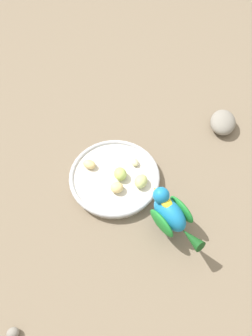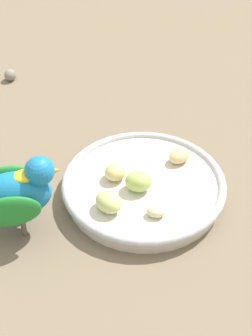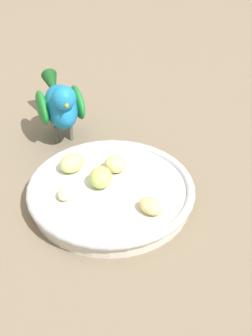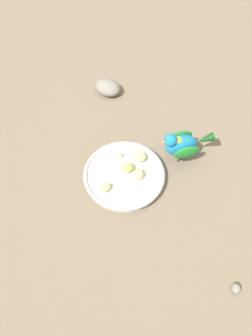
{
  "view_description": "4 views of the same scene",
  "coord_description": "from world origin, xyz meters",
  "px_view_note": "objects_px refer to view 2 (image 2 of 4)",
  "views": [
    {
      "loc": [
        -0.36,
        0.17,
        0.7
      ],
      "look_at": [
        0.01,
        -0.04,
        0.06
      ],
      "focal_mm": 33.46,
      "sensor_mm": 36.0,
      "label": 1
    },
    {
      "loc": [
        -0.05,
        -0.52,
        0.49
      ],
      "look_at": [
        -0.0,
        -0.02,
        0.06
      ],
      "focal_mm": 51.82,
      "sensor_mm": 36.0,
      "label": 2
    },
    {
      "loc": [
        0.55,
        -0.1,
        0.45
      ],
      "look_at": [
        0.03,
        0.01,
        0.06
      ],
      "focal_mm": 52.83,
      "sensor_mm": 36.0,
      "label": 3
    },
    {
      "loc": [
        0.09,
        0.46,
        0.78
      ],
      "look_at": [
        0.02,
        -0.01,
        0.06
      ],
      "focal_mm": 33.65,
      "sensor_mm": 36.0,
      "label": 4
    }
  ],
  "objects_px": {
    "feeding_bowl": "(144,186)",
    "parrot": "(12,193)",
    "apple_piece_2": "(180,156)",
    "apple_piece_0": "(138,181)",
    "apple_piece_1": "(115,172)",
    "pebble_0": "(10,75)",
    "apple_piece_3": "(109,202)",
    "apple_piece_4": "(156,212)"
  },
  "relations": [
    {
      "from": "apple_piece_3",
      "to": "apple_piece_4",
      "type": "bearing_deg",
      "value": -16.51
    },
    {
      "from": "feeding_bowl",
      "to": "apple_piece_4",
      "type": "relative_size",
      "value": 9.33
    },
    {
      "from": "apple_piece_3",
      "to": "apple_piece_4",
      "type": "xyz_separation_m",
      "value": [
        0.06,
        -0.02,
        -0.01
      ]
    },
    {
      "from": "apple_piece_2",
      "to": "parrot",
      "type": "bearing_deg",
      "value": -158.6
    },
    {
      "from": "apple_piece_4",
      "to": "apple_piece_1",
      "type": "bearing_deg",
      "value": 120.36
    },
    {
      "from": "apple_piece_2",
      "to": "apple_piece_3",
      "type": "xyz_separation_m",
      "value": [
        -0.11,
        -0.09,
        0.0
      ]
    },
    {
      "from": "feeding_bowl",
      "to": "pebble_0",
      "type": "height_order",
      "value": "feeding_bowl"
    },
    {
      "from": "apple_piece_3",
      "to": "apple_piece_4",
      "type": "relative_size",
      "value": 1.55
    },
    {
      "from": "apple_piece_0",
      "to": "apple_piece_1",
      "type": "distance_m",
      "value": 0.04
    },
    {
      "from": "apple_piece_0",
      "to": "pebble_0",
      "type": "bearing_deg",
      "value": 120.01
    },
    {
      "from": "apple_piece_1",
      "to": "apple_piece_3",
      "type": "height_order",
      "value": "apple_piece_3"
    },
    {
      "from": "apple_piece_3",
      "to": "pebble_0",
      "type": "height_order",
      "value": "apple_piece_3"
    },
    {
      "from": "apple_piece_1",
      "to": "parrot",
      "type": "xyz_separation_m",
      "value": [
        -0.14,
        -0.06,
        0.03
      ]
    },
    {
      "from": "pebble_0",
      "to": "apple_piece_0",
      "type": "bearing_deg",
      "value": -59.99
    },
    {
      "from": "apple_piece_0",
      "to": "apple_piece_3",
      "type": "relative_size",
      "value": 0.94
    },
    {
      "from": "feeding_bowl",
      "to": "apple_piece_2",
      "type": "distance_m",
      "value": 0.07
    },
    {
      "from": "parrot",
      "to": "apple_piece_0",
      "type": "bearing_deg",
      "value": 6.78
    },
    {
      "from": "feeding_bowl",
      "to": "apple_piece_1",
      "type": "bearing_deg",
      "value": 159.91
    },
    {
      "from": "apple_piece_2",
      "to": "parrot",
      "type": "height_order",
      "value": "parrot"
    },
    {
      "from": "apple_piece_0",
      "to": "parrot",
      "type": "height_order",
      "value": "parrot"
    },
    {
      "from": "pebble_0",
      "to": "apple_piece_2",
      "type": "bearing_deg",
      "value": -47.79
    },
    {
      "from": "apple_piece_2",
      "to": "parrot",
      "type": "distance_m",
      "value": 0.25
    },
    {
      "from": "apple_piece_4",
      "to": "pebble_0",
      "type": "relative_size",
      "value": 1.02
    },
    {
      "from": "apple_piece_4",
      "to": "pebble_0",
      "type": "height_order",
      "value": "apple_piece_4"
    },
    {
      "from": "feeding_bowl",
      "to": "parrot",
      "type": "xyz_separation_m",
      "value": [
        -0.18,
        -0.05,
        0.05
      ]
    },
    {
      "from": "apple_piece_0",
      "to": "parrot",
      "type": "relative_size",
      "value": 0.22
    },
    {
      "from": "apple_piece_2",
      "to": "parrot",
      "type": "relative_size",
      "value": 0.21
    },
    {
      "from": "feeding_bowl",
      "to": "pebble_0",
      "type": "bearing_deg",
      "value": 122.04
    },
    {
      "from": "feeding_bowl",
      "to": "parrot",
      "type": "bearing_deg",
      "value": -164.25
    },
    {
      "from": "apple_piece_0",
      "to": "apple_piece_4",
      "type": "relative_size",
      "value": 1.46
    },
    {
      "from": "feeding_bowl",
      "to": "apple_piece_1",
      "type": "relative_size",
      "value": 7.2
    },
    {
      "from": "apple_piece_1",
      "to": "apple_piece_2",
      "type": "bearing_deg",
      "value": 15.92
    },
    {
      "from": "apple_piece_3",
      "to": "parrot",
      "type": "relative_size",
      "value": 0.24
    },
    {
      "from": "feeding_bowl",
      "to": "apple_piece_3",
      "type": "relative_size",
      "value": 6.01
    },
    {
      "from": "feeding_bowl",
      "to": "apple_piece_3",
      "type": "height_order",
      "value": "apple_piece_3"
    },
    {
      "from": "parrot",
      "to": "apple_piece_4",
      "type": "bearing_deg",
      "value": -10.73
    },
    {
      "from": "feeding_bowl",
      "to": "parrot",
      "type": "height_order",
      "value": "parrot"
    },
    {
      "from": "apple_piece_0",
      "to": "feeding_bowl",
      "type": "bearing_deg",
      "value": 52.21
    },
    {
      "from": "apple_piece_2",
      "to": "apple_piece_4",
      "type": "xyz_separation_m",
      "value": [
        -0.05,
        -0.11,
        -0.0
      ]
    },
    {
      "from": "apple_piece_3",
      "to": "feeding_bowl",
      "type": "bearing_deg",
      "value": 41.28
    },
    {
      "from": "feeding_bowl",
      "to": "pebble_0",
      "type": "distance_m",
      "value": 0.41
    },
    {
      "from": "pebble_0",
      "to": "parrot",
      "type": "bearing_deg",
      "value": -84.1
    }
  ]
}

